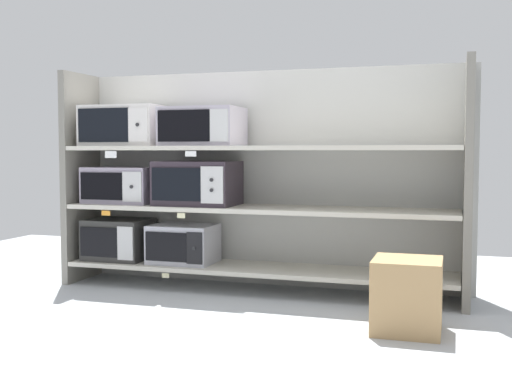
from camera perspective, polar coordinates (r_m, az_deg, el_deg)
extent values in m
cube|color=#B2B7BC|center=(3.49, -5.07, -12.43)|extent=(6.67, 6.00, 0.02)
cube|color=#B2B2AD|center=(4.53, 0.96, 1.24)|extent=(2.87, 0.04, 1.53)
cube|color=gray|center=(4.88, -15.49, 1.29)|extent=(0.05, 0.46, 1.53)
cube|color=gray|center=(4.10, 18.56, 0.79)|extent=(0.05, 0.46, 1.53)
cube|color=beige|center=(4.36, 0.00, -6.94)|extent=(2.67, 0.46, 0.03)
cube|color=#302F2E|center=(4.76, -12.24, -4.16)|extent=(0.44, 0.36, 0.29)
cube|color=black|center=(4.63, -13.97, -4.40)|extent=(0.30, 0.01, 0.21)
cube|color=silver|center=(4.53, -11.71, -4.55)|extent=(0.12, 0.01, 0.24)
cube|color=#B5B6C2|center=(4.53, -6.54, -4.64)|extent=(0.45, 0.34, 0.27)
cube|color=black|center=(4.39, -8.10, -4.91)|extent=(0.31, 0.01, 0.20)
cube|color=black|center=(4.31, -5.57, -5.07)|extent=(0.11, 0.01, 0.22)
cylinder|color=#262628|center=(4.30, -5.62, -5.08)|extent=(0.02, 0.01, 0.02)
cube|color=beige|center=(4.36, -8.15, -7.46)|extent=(0.05, 0.00, 0.03)
cube|color=beige|center=(4.31, 0.00, -1.53)|extent=(2.67, 0.46, 0.03)
cube|color=#A49AAF|center=(4.70, -11.95, 0.62)|extent=(0.51, 0.33, 0.26)
cube|color=black|center=(4.59, -13.74, 0.52)|extent=(0.33, 0.01, 0.19)
cube|color=silver|center=(4.47, -11.10, 0.47)|extent=(0.15, 0.01, 0.21)
cylinder|color=#262628|center=(4.47, -11.16, 0.46)|extent=(0.02, 0.01, 0.02)
cube|color=#342B34|center=(4.44, -5.28, 0.80)|extent=(0.55, 0.38, 0.31)
cube|color=black|center=(4.29, -7.20, 0.69)|extent=(0.36, 0.01, 0.22)
cube|color=silver|center=(4.19, -3.99, 0.63)|extent=(0.16, 0.01, 0.25)
cylinder|color=#262628|center=(4.19, -4.03, 0.17)|extent=(0.02, 0.01, 0.02)
cylinder|color=#262628|center=(4.18, -4.04, 1.09)|extent=(0.02, 0.01, 0.02)
cube|color=orange|center=(4.51, -13.37, -1.86)|extent=(0.07, 0.00, 0.03)
cube|color=beige|center=(4.25, -6.75, -2.12)|extent=(0.06, 0.00, 0.03)
cube|color=beige|center=(4.29, 0.00, 3.98)|extent=(2.67, 0.46, 0.03)
cube|color=silver|center=(4.69, -11.68, 5.84)|extent=(0.57, 0.37, 0.29)
cube|color=black|center=(4.55, -13.60, 5.87)|extent=(0.39, 0.01, 0.24)
cube|color=silver|center=(4.42, -10.58, 5.98)|extent=(0.15, 0.01, 0.23)
cylinder|color=#262628|center=(4.41, -10.64, 5.99)|extent=(0.02, 0.01, 0.02)
cube|color=#B9B1C1|center=(4.42, -4.83, 5.88)|extent=(0.54, 0.37, 0.27)
cube|color=black|center=(4.27, -6.54, 5.95)|extent=(0.38, 0.01, 0.21)
cube|color=silver|center=(4.17, -3.36, 6.02)|extent=(0.13, 0.01, 0.21)
cube|color=white|center=(4.47, -12.95, 3.31)|extent=(0.09, 0.00, 0.05)
cube|color=white|center=(4.20, -5.90, 3.45)|extent=(0.08, 0.00, 0.04)
cube|color=tan|center=(3.49, 13.45, -9.05)|extent=(0.35, 0.35, 0.39)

